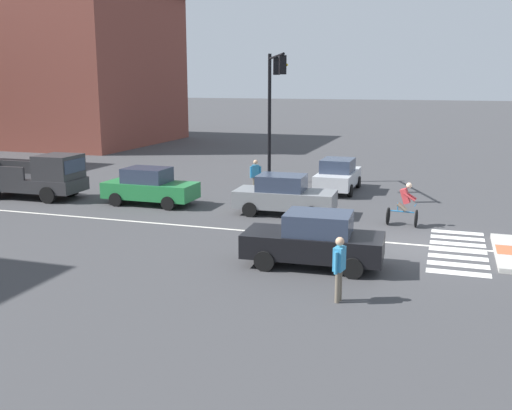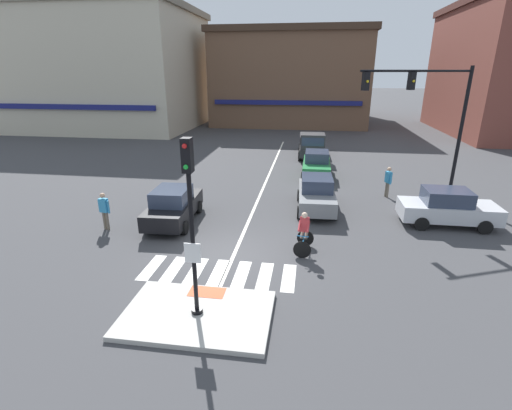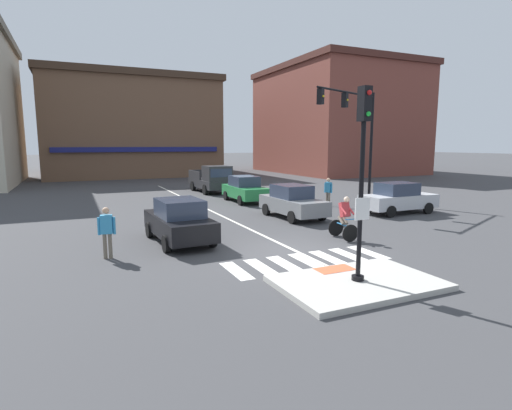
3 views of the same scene
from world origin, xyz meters
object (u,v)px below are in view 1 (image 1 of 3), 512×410
at_px(pickup_truck_charcoal_eastbound_distant, 39,178).
at_px(pedestrian_waiting_far_side, 256,174).
at_px(car_grey_eastbound_mid, 284,195).
at_px(car_black_westbound_near, 314,240).
at_px(cyclist, 404,203).
at_px(traffic_light_mast, 273,94).
at_px(car_silver_cross_right, 338,175).
at_px(car_green_eastbound_far, 150,186).
at_px(pedestrian_at_curb_left, 339,264).

xyz_separation_m(pickup_truck_charcoal_eastbound_distant, pedestrian_waiting_far_side, (4.14, -9.28, 0.00)).
relative_size(car_grey_eastbound_mid, car_black_westbound_near, 1.00).
relative_size(car_black_westbound_near, cyclist, 2.49).
bearing_deg(car_grey_eastbound_mid, car_black_westbound_near, -157.09).
height_order(pickup_truck_charcoal_eastbound_distant, pedestrian_waiting_far_side, pickup_truck_charcoal_eastbound_distant).
bearing_deg(traffic_light_mast, car_silver_cross_right, -84.56).
bearing_deg(car_grey_eastbound_mid, car_green_eastbound_far, 89.68).
distance_m(car_black_westbound_near, car_silver_cross_right, 12.21).
bearing_deg(pickup_truck_charcoal_eastbound_distant, car_silver_cross_right, -64.97).
xyz_separation_m(car_silver_cross_right, pedestrian_waiting_far_side, (-1.90, 3.67, 0.17)).
relative_size(car_grey_eastbound_mid, pickup_truck_charcoal_eastbound_distant, 0.81).
distance_m(car_grey_eastbound_mid, pickup_truck_charcoal_eastbound_distant, 11.79).
relative_size(cyclist, pedestrian_waiting_far_side, 1.01).
height_order(car_grey_eastbound_mid, car_black_westbound_near, same).
xyz_separation_m(car_green_eastbound_far, cyclist, (-0.52, -11.04, 0.06)).
xyz_separation_m(traffic_light_mast, car_silver_cross_right, (0.31, -3.27, -3.93)).
relative_size(traffic_light_mast, pedestrian_waiting_far_side, 4.05).
xyz_separation_m(car_silver_cross_right, pedestrian_at_curb_left, (-14.74, -2.74, 0.17)).
height_order(cyclist, pedestrian_waiting_far_side, cyclist).
bearing_deg(pedestrian_at_curb_left, traffic_light_mast, 22.59).
bearing_deg(pickup_truck_charcoal_eastbound_distant, traffic_light_mast, -59.35).
distance_m(car_grey_eastbound_mid, pedestrian_at_curb_left, 9.82).
distance_m(cyclist, pedestrian_at_curb_left, 8.57).
height_order(traffic_light_mast, car_black_westbound_near, traffic_light_mast).
height_order(car_silver_cross_right, cyclist, cyclist).
xyz_separation_m(car_green_eastbound_far, pickup_truck_charcoal_eastbound_distant, (-0.34, 5.59, 0.17)).
relative_size(car_grey_eastbound_mid, pedestrian_waiting_far_side, 2.49).
distance_m(traffic_light_mast, pedestrian_at_curb_left, 16.08).
bearing_deg(cyclist, car_grey_eastbound_mid, 84.31).
height_order(car_green_eastbound_far, pedestrian_waiting_far_side, pedestrian_waiting_far_side).
bearing_deg(cyclist, car_silver_cross_right, 30.57).
relative_size(car_black_westbound_near, pickup_truck_charcoal_eastbound_distant, 0.81).
bearing_deg(car_black_westbound_near, traffic_light_mast, 22.11).
distance_m(car_black_westbound_near, cyclist, 6.27).
bearing_deg(car_green_eastbound_far, car_silver_cross_right, -52.22).
bearing_deg(pedestrian_at_curb_left, car_grey_eastbound_mid, 23.45).
distance_m(car_grey_eastbound_mid, car_green_eastbound_far, 6.19).
xyz_separation_m(car_grey_eastbound_mid, car_silver_cross_right, (5.74, -1.17, 0.00)).
height_order(traffic_light_mast, pedestrian_waiting_far_side, traffic_light_mast).
bearing_deg(car_silver_cross_right, cyclist, -149.43).
relative_size(car_silver_cross_right, pedestrian_waiting_far_side, 2.46).
bearing_deg(pedestrian_waiting_far_side, car_green_eastbound_far, 135.82).
bearing_deg(pickup_truck_charcoal_eastbound_distant, cyclist, -90.60).
bearing_deg(traffic_light_mast, car_grey_eastbound_mid, -158.85).
height_order(cyclist, pedestrian_at_curb_left, cyclist).
bearing_deg(car_silver_cross_right, car_green_eastbound_far, 127.78).
height_order(traffic_light_mast, car_green_eastbound_far, traffic_light_mast).
height_order(car_black_westbound_near, car_green_eastbound_far, same).
xyz_separation_m(traffic_light_mast, car_black_westbound_near, (-11.81, -4.80, -3.93)).
distance_m(car_grey_eastbound_mid, car_silver_cross_right, 5.86).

